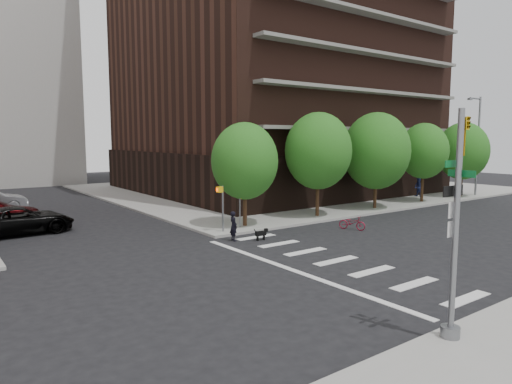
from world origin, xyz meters
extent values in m
plane|color=black|center=(0.00, 0.00, 0.00)|extent=(120.00, 120.00, 0.00)
cube|color=gray|center=(20.50, 23.50, 0.07)|extent=(39.00, 33.00, 0.15)
cube|color=silver|center=(3.00, -6.00, 0.01)|extent=(2.40, 0.50, 0.01)
cube|color=silver|center=(3.00, -4.00, 0.01)|extent=(2.40, 0.50, 0.01)
cube|color=silver|center=(3.00, -2.00, 0.01)|extent=(2.40, 0.50, 0.01)
cube|color=silver|center=(3.00, 0.00, 0.01)|extent=(2.40, 0.50, 0.01)
cube|color=silver|center=(3.00, 2.00, 0.01)|extent=(2.40, 0.50, 0.01)
cube|color=silver|center=(3.00, 4.00, 0.01)|extent=(2.40, 0.50, 0.01)
cube|color=silver|center=(3.00, 6.00, 0.01)|extent=(2.40, 0.50, 0.01)
cube|color=silver|center=(0.50, 0.00, 0.01)|extent=(0.30, 13.00, 0.01)
cube|color=black|center=(18.00, 24.00, 2.15)|extent=(25.50, 25.50, 4.00)
cube|color=maroon|center=(31.20, 14.50, 2.95)|extent=(1.40, 5.00, 0.20)
cylinder|color=#301E11|center=(4.00, 8.50, 1.30)|extent=(0.24, 0.24, 2.30)
sphere|color=#235B19|center=(4.00, 8.50, 4.05)|extent=(4.00, 4.00, 4.00)
cylinder|color=#301E11|center=(10.00, 8.50, 1.45)|extent=(0.24, 0.24, 2.60)
sphere|color=#235B19|center=(10.00, 8.50, 4.55)|extent=(4.50, 4.50, 4.50)
cylinder|color=#301E11|center=(16.00, 8.50, 1.30)|extent=(0.24, 0.24, 2.30)
sphere|color=#235B19|center=(16.00, 8.50, 4.45)|extent=(5.00, 5.00, 5.00)
cylinder|color=#301E11|center=(22.00, 8.50, 1.45)|extent=(0.24, 0.24, 2.60)
sphere|color=#235B19|center=(22.00, 8.50, 4.35)|extent=(4.00, 4.00, 4.00)
cylinder|color=#301E11|center=(28.00, 8.50, 1.30)|extent=(0.24, 0.24, 2.30)
sphere|color=#235B19|center=(28.00, 8.50, 4.25)|extent=(4.50, 4.50, 4.50)
cylinder|color=slate|center=(-0.50, -7.50, 3.15)|extent=(0.16, 0.16, 6.00)
cylinder|color=slate|center=(-0.50, -7.50, 0.30)|extent=(0.50, 0.50, 0.30)
imported|color=gold|center=(-0.25, -7.50, 5.45)|extent=(0.16, 0.20, 1.00)
cube|color=#0A5926|center=(-0.50, -7.35, 4.75)|extent=(0.75, 0.02, 0.18)
cube|color=#0A5926|center=(-0.35, -7.50, 4.50)|extent=(0.02, 0.75, 0.18)
cube|color=black|center=(-0.50, -7.38, 4.05)|extent=(0.90, 0.02, 0.28)
cube|color=silver|center=(-0.50, -7.38, 3.55)|extent=(0.32, 0.02, 0.42)
cube|color=silver|center=(-0.50, -7.38, 3.05)|extent=(0.32, 0.02, 0.42)
cylinder|color=slate|center=(2.00, 7.80, 1.45)|extent=(0.10, 0.10, 2.60)
cube|color=gold|center=(1.80, 7.80, 2.55)|extent=(0.32, 0.25, 0.32)
cylinder|color=slate|center=(3.50, 8.30, 1.25)|extent=(0.08, 0.08, 2.20)
cube|color=gold|center=(3.50, 8.15, 2.15)|extent=(0.64, 0.02, 0.64)
cylinder|color=slate|center=(30.00, 8.20, 4.65)|extent=(0.18, 0.18, 9.00)
cylinder|color=slate|center=(29.10, 8.20, 8.95)|extent=(1.80, 0.14, 0.14)
cube|color=slate|center=(28.20, 8.20, 8.85)|extent=(0.50, 0.22, 0.15)
imported|color=black|center=(-7.30, 14.48, 0.80)|extent=(2.92, 5.85, 1.59)
imported|color=maroon|center=(8.80, 4.29, 0.42)|extent=(1.14, 1.70, 0.85)
imported|color=black|center=(1.53, 6.00, 0.79)|extent=(0.63, 0.46, 1.58)
cube|color=black|center=(2.75, 5.23, 0.38)|extent=(0.62, 0.27, 0.24)
cube|color=black|center=(3.07, 5.19, 0.52)|extent=(0.19, 0.16, 0.17)
cylinder|color=black|center=(2.92, 5.29, 0.13)|extent=(0.06, 0.06, 0.26)
cylinder|color=black|center=(2.57, 5.17, 0.13)|extent=(0.06, 0.06, 0.26)
imported|color=navy|center=(24.48, 10.49, 1.00)|extent=(0.90, 0.74, 1.71)
camera|label=1|loc=(-11.48, -13.78, 5.40)|focal=32.00mm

